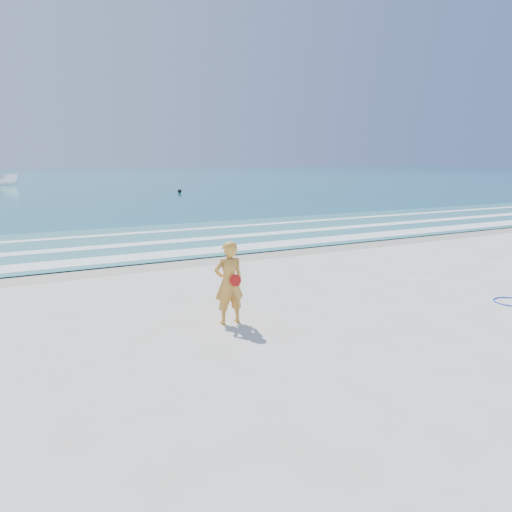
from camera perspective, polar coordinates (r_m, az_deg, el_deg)
name	(u,v)px	position (r m, az deg, el deg)	size (l,w,h in m)	color
ground	(342,332)	(11.14, 9.81, -8.54)	(400.00, 400.00, 0.00)	silver
wet_sand	(192,260)	(18.79, -7.32, -0.44)	(400.00, 2.40, 0.00)	#B2A893
ocean	(21,178)	(113.46, -25.26, 8.09)	(400.00, 190.00, 0.04)	#19727F
shallow	(153,240)	(23.45, -11.73, 1.80)	(400.00, 10.00, 0.01)	#59B7AD
foam_near	(180,253)	(19.98, -8.67, 0.36)	(400.00, 1.40, 0.01)	white
foam_mid	(158,242)	(22.69, -11.15, 1.54)	(400.00, 0.90, 0.01)	white
foam_far	(138,233)	(25.83, -13.34, 2.58)	(400.00, 0.60, 0.01)	white
hoop	(511,302)	(14.77, 27.13, -4.67)	(0.87, 0.87, 0.03)	blue
boat	(2,179)	(81.38, -27.03, 7.87)	(1.78, 4.74, 1.83)	white
buoy	(180,191)	(55.92, -8.73, 7.34)	(0.45, 0.45, 0.45)	black
woman	(229,283)	(11.30, -3.12, -3.06)	(0.71, 0.49, 1.91)	gold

